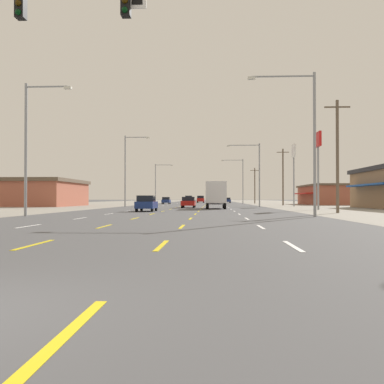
{
  "coord_description": "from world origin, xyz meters",
  "views": [
    {
      "loc": [
        3.12,
        -4.36,
        1.28
      ],
      "look_at": [
        0.25,
        54.98,
        2.15
      ],
      "focal_mm": 39.6,
      "sensor_mm": 36.0,
      "label": 1
    }
  ],
  "objects_px": {
    "streetlight_left_row_2": "(157,180)",
    "sedan_far_right_farther": "(227,200)",
    "suv_center_turn_farthest": "(201,199)",
    "streetlight_right_row_2": "(241,178)",
    "box_truck_inner_right_near": "(216,194)",
    "suv_inner_right_distant_a": "(214,199)",
    "pole_sign_right_row_2": "(294,159)",
    "streetlight_right_row_0": "(307,132)",
    "streetlight_right_row_1": "(256,169)",
    "pole_sign_right_row_1": "(318,150)",
    "streetlight_left_row_0": "(30,140)",
    "hatchback_far_left_midfar": "(166,200)",
    "hatchback_inner_left_nearest": "(147,203)",
    "suv_inner_left_far": "(189,199)",
    "streetlight_left_row_1": "(127,166)",
    "sedan_center_turn_mid": "(189,202)"
  },
  "relations": [
    {
      "from": "streetlight_left_row_2",
      "to": "sedan_far_right_farther",
      "type": "bearing_deg",
      "value": 45.59
    },
    {
      "from": "suv_center_turn_farthest",
      "to": "streetlight_right_row_2",
      "type": "bearing_deg",
      "value": -64.61
    },
    {
      "from": "box_truck_inner_right_near",
      "to": "suv_inner_right_distant_a",
      "type": "xyz_separation_m",
      "value": [
        0.03,
        68.39,
        -0.81
      ]
    },
    {
      "from": "pole_sign_right_row_2",
      "to": "streetlight_right_row_0",
      "type": "bearing_deg",
      "value": -99.41
    },
    {
      "from": "streetlight_right_row_1",
      "to": "streetlight_left_row_2",
      "type": "height_order",
      "value": "streetlight_right_row_1"
    },
    {
      "from": "pole_sign_right_row_1",
      "to": "streetlight_right_row_1",
      "type": "bearing_deg",
      "value": 107.83
    },
    {
      "from": "pole_sign_right_row_1",
      "to": "streetlight_right_row_2",
      "type": "bearing_deg",
      "value": 95.89
    },
    {
      "from": "streetlight_right_row_0",
      "to": "streetlight_right_row_1",
      "type": "bearing_deg",
      "value": 90.12
    },
    {
      "from": "streetlight_left_row_0",
      "to": "streetlight_left_row_2",
      "type": "distance_m",
      "value": 68.46
    },
    {
      "from": "hatchback_far_left_midfar",
      "to": "pole_sign_right_row_2",
      "type": "bearing_deg",
      "value": -49.93
    },
    {
      "from": "suv_center_turn_farthest",
      "to": "streetlight_right_row_0",
      "type": "xyz_separation_m",
      "value": [
        9.84,
        -89.08,
        4.8
      ]
    },
    {
      "from": "streetlight_right_row_0",
      "to": "streetlight_right_row_1",
      "type": "relative_size",
      "value": 1.05
    },
    {
      "from": "streetlight_left_row_0",
      "to": "hatchback_inner_left_nearest",
      "type": "bearing_deg",
      "value": 60.51
    },
    {
      "from": "suv_inner_right_distant_a",
      "to": "suv_inner_left_far",
      "type": "bearing_deg",
      "value": -142.9
    },
    {
      "from": "suv_center_turn_farthest",
      "to": "box_truck_inner_right_near",
      "type": "bearing_deg",
      "value": -86.8
    },
    {
      "from": "hatchback_far_left_midfar",
      "to": "pole_sign_right_row_2",
      "type": "distance_m",
      "value": 36.47
    },
    {
      "from": "box_truck_inner_right_near",
      "to": "suv_inner_right_distant_a",
      "type": "bearing_deg",
      "value": 89.97
    },
    {
      "from": "suv_inner_right_distant_a",
      "to": "streetlight_right_row_0",
      "type": "relative_size",
      "value": 0.49
    },
    {
      "from": "streetlight_right_row_0",
      "to": "pole_sign_right_row_2",
      "type": "bearing_deg",
      "value": 80.59
    },
    {
      "from": "streetlight_right_row_0",
      "to": "streetlight_left_row_1",
      "type": "xyz_separation_m",
      "value": [
        -19.46,
        34.23,
        0.34
      ]
    },
    {
      "from": "box_truck_inner_right_near",
      "to": "streetlight_left_row_2",
      "type": "relative_size",
      "value": 0.78
    },
    {
      "from": "hatchback_inner_left_nearest",
      "to": "suv_inner_left_far",
      "type": "height_order",
      "value": "suv_inner_left_far"
    },
    {
      "from": "sedan_far_right_farther",
      "to": "suv_inner_right_distant_a",
      "type": "height_order",
      "value": "suv_inner_right_distant_a"
    },
    {
      "from": "sedan_far_right_farther",
      "to": "streetlight_left_row_2",
      "type": "distance_m",
      "value": 24.5
    },
    {
      "from": "streetlight_right_row_0",
      "to": "streetlight_left_row_2",
      "type": "height_order",
      "value": "streetlight_right_row_0"
    },
    {
      "from": "hatchback_far_left_midfar",
      "to": "hatchback_inner_left_nearest",
      "type": "bearing_deg",
      "value": -85.79
    },
    {
      "from": "streetlight_left_row_0",
      "to": "pole_sign_right_row_1",
      "type": "bearing_deg",
      "value": 36.07
    },
    {
      "from": "hatchback_far_left_midfar",
      "to": "sedan_center_turn_mid",
      "type": "bearing_deg",
      "value": -79.27
    },
    {
      "from": "pole_sign_right_row_1",
      "to": "streetlight_left_row_0",
      "type": "bearing_deg",
      "value": -143.93
    },
    {
      "from": "pole_sign_right_row_1",
      "to": "streetlight_right_row_2",
      "type": "xyz_separation_m",
      "value": [
        -5.21,
        50.5,
        -0.51
      ]
    },
    {
      "from": "streetlight_left_row_2",
      "to": "hatchback_inner_left_nearest",
      "type": "bearing_deg",
      "value": -83.57
    },
    {
      "from": "suv_inner_left_far",
      "to": "streetlight_right_row_0",
      "type": "height_order",
      "value": "streetlight_right_row_0"
    },
    {
      "from": "suv_center_turn_farthest",
      "to": "suv_inner_right_distant_a",
      "type": "bearing_deg",
      "value": 23.72
    },
    {
      "from": "suv_inner_left_far",
      "to": "sedan_far_right_farther",
      "type": "height_order",
      "value": "suv_inner_left_far"
    },
    {
      "from": "streetlight_left_row_1",
      "to": "streetlight_right_row_2",
      "type": "distance_m",
      "value": 39.35
    },
    {
      "from": "suv_inner_left_far",
      "to": "streetlight_right_row_1",
      "type": "relative_size",
      "value": 0.52
    },
    {
      "from": "pole_sign_right_row_1",
      "to": "streetlight_left_row_2",
      "type": "bearing_deg",
      "value": 115.91
    },
    {
      "from": "hatchback_inner_left_nearest",
      "to": "suv_inner_right_distant_a",
      "type": "height_order",
      "value": "suv_inner_right_distant_a"
    },
    {
      "from": "streetlight_right_row_2",
      "to": "pole_sign_right_row_1",
      "type": "bearing_deg",
      "value": -84.11
    },
    {
      "from": "sedan_far_right_farther",
      "to": "streetlight_right_row_0",
      "type": "relative_size",
      "value": 0.45
    },
    {
      "from": "box_truck_inner_right_near",
      "to": "sedan_center_turn_mid",
      "type": "distance_m",
      "value": 6.13
    },
    {
      "from": "sedan_center_turn_mid",
      "to": "streetlight_right_row_2",
      "type": "distance_m",
      "value": 42.74
    },
    {
      "from": "sedan_far_right_farther",
      "to": "streetlight_left_row_0",
      "type": "xyz_separation_m",
      "value": [
        -16.96,
        -85.63,
        4.65
      ]
    },
    {
      "from": "suv_inner_right_distant_a",
      "to": "streetlight_right_row_2",
      "type": "height_order",
      "value": "streetlight_right_row_2"
    },
    {
      "from": "sedan_far_right_farther",
      "to": "streetlight_left_row_2",
      "type": "relative_size",
      "value": 0.48
    },
    {
      "from": "suv_inner_left_far",
      "to": "streetlight_left_row_1",
      "type": "relative_size",
      "value": 0.45
    },
    {
      "from": "suv_inner_right_distant_a",
      "to": "streetlight_left_row_0",
      "type": "height_order",
      "value": "streetlight_left_row_0"
    },
    {
      "from": "suv_center_turn_farthest",
      "to": "suv_inner_right_distant_a",
      "type": "distance_m",
      "value": 4.11
    },
    {
      "from": "sedan_far_right_farther",
      "to": "streetlight_left_row_0",
      "type": "height_order",
      "value": "streetlight_left_row_0"
    },
    {
      "from": "pole_sign_right_row_2",
      "to": "sedan_center_turn_mid",
      "type": "bearing_deg",
      "value": -147.3
    }
  ]
}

